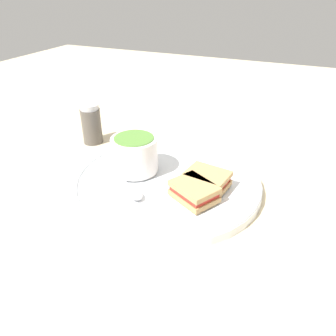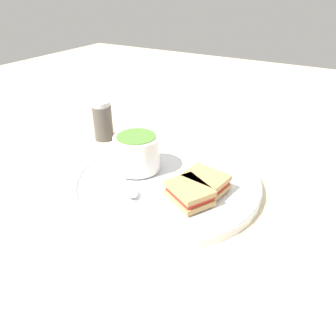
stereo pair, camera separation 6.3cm
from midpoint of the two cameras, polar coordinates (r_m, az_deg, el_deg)
The scene contains 7 objects.
ground_plane at distance 0.65m, azimuth 2.77°, elevation -3.20°, with size 2.40×2.40×0.00m, color beige.
plate at distance 0.64m, azimuth 2.79°, elevation -2.38°, with size 0.36×0.36×0.02m.
soup_bowl at distance 0.66m, azimuth -2.48°, elevation 2.88°, with size 0.09×0.09×0.07m.
spoon at distance 0.59m, azimuth -3.54°, elevation -4.03°, with size 0.09×0.08×0.01m.
sandwich_half_near at distance 0.57m, azimuth 6.90°, elevation -4.40°, with size 0.10×0.09×0.03m.
sandwich_half_far at distance 0.61m, azimuth 9.56°, elevation -2.34°, with size 0.09×0.07×0.03m.
salt_shaker at distance 0.83m, azimuth -9.16°, elevation 8.06°, with size 0.05×0.05×0.10m.
Camera 2 is at (0.27, -0.47, 0.36)m, focal length 35.00 mm.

